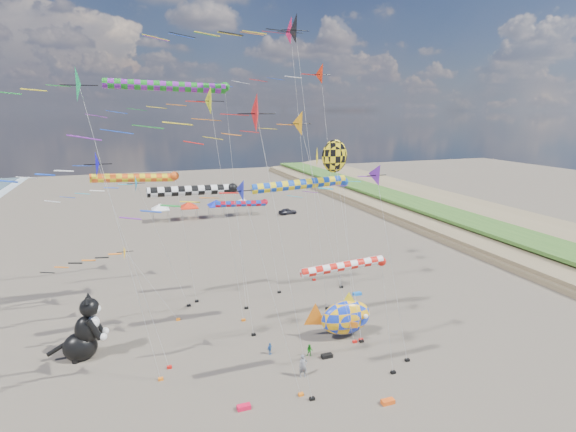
% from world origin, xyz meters
% --- Properties ---
extents(delta_kite_0, '(10.49, 1.78, 13.82)m').
position_xyz_m(delta_kite_0, '(-10.74, 22.29, 12.53)').
color(delta_kite_0, '#128EC9').
rests_on(delta_kite_0, ground).
extents(delta_kite_1, '(13.36, 2.28, 23.99)m').
position_xyz_m(delta_kite_1, '(5.98, 21.53, 22.51)').
color(delta_kite_1, red).
rests_on(delta_kite_1, ground).
extents(delta_kite_2, '(17.16, 2.98, 28.41)m').
position_xyz_m(delta_kite_2, '(3.64, 24.63, 26.65)').
color(delta_kite_2, '#EB0E47').
rests_on(delta_kite_2, ground).
extents(delta_kite_3, '(11.33, 2.60, 21.43)m').
position_xyz_m(delta_kite_3, '(-4.57, 17.28, 19.87)').
color(delta_kite_3, yellow).
rests_on(delta_kite_3, ground).
extents(delta_kite_4, '(9.90, 1.69, 15.79)m').
position_xyz_m(delta_kite_4, '(4.06, 6.19, 14.53)').
color(delta_kite_4, '#6821A5').
rests_on(delta_kite_4, ground).
extents(delta_kite_5, '(14.75, 2.74, 27.29)m').
position_xyz_m(delta_kite_5, '(2.71, 16.97, 25.63)').
color(delta_kite_5, black).
rests_on(delta_kite_5, ground).
extents(delta_kite_6, '(10.85, 2.42, 22.10)m').
position_xyz_m(delta_kite_6, '(-13.14, 10.02, 20.61)').
color(delta_kite_6, '#128C4A').
rests_on(delta_kite_6, ground).
extents(delta_kite_7, '(9.79, 1.55, 7.80)m').
position_xyz_m(delta_kite_7, '(-12.13, 19.46, 6.58)').
color(delta_kite_7, '#FFB80C').
rests_on(delta_kite_7, ground).
extents(delta_kite_8, '(12.07, 2.49, 20.44)m').
position_xyz_m(delta_kite_8, '(-3.66, 4.17, 18.91)').
color(delta_kite_8, red).
rests_on(delta_kite_8, ground).
extents(delta_kite_9, '(10.59, 1.92, 16.89)m').
position_xyz_m(delta_kite_9, '(-13.83, 11.42, 15.57)').
color(delta_kite_9, '#0D08B8').
rests_on(delta_kite_9, ground).
extents(delta_kite_10, '(12.00, 1.97, 19.42)m').
position_xyz_m(delta_kite_10, '(0.96, 10.16, 18.06)').
color(delta_kite_10, '#FFA414').
rests_on(delta_kite_10, ground).
extents(delta_kite_11, '(10.09, 1.59, 15.35)m').
position_xyz_m(delta_kite_11, '(-5.43, 4.88, 14.09)').
color(delta_kite_11, '#1B26C4').
rests_on(delta_kite_11, ground).
extents(windsock_0, '(6.74, 0.63, 10.50)m').
position_xyz_m(windsock_0, '(0.01, 22.48, 10.08)').
color(windsock_0, red).
rests_on(windsock_0, ground).
extents(windsock_1, '(7.64, 0.66, 9.39)m').
position_xyz_m(windsock_1, '(2.82, 5.07, 8.99)').
color(windsock_1, red).
rests_on(windsock_1, ground).
extents(windsock_2, '(9.15, 0.85, 13.62)m').
position_xyz_m(windsock_2, '(-9.90, 23.09, 13.15)').
color(windsock_2, '#FF5715').
rests_on(windsock_2, ground).
extents(windsock_3, '(8.27, 0.82, 13.64)m').
position_xyz_m(windsock_3, '(-5.81, 14.23, 13.17)').
color(windsock_3, black).
rests_on(windsock_3, ground).
extents(windsock_4, '(11.67, 0.87, 21.73)m').
position_xyz_m(windsock_4, '(-6.70, 19.78, 21.23)').
color(windsock_4, '#17801D').
rests_on(windsock_4, ground).
extents(windsock_5, '(9.63, 0.85, 13.84)m').
position_xyz_m(windsock_5, '(2.80, 13.11, 13.37)').
color(windsock_5, '#1242B9').
rests_on(windsock_5, ground).
extents(angelfish_kite, '(3.74, 3.02, 17.05)m').
position_xyz_m(angelfish_kite, '(4.76, 12.01, 15.60)').
color(angelfish_kite, yellow).
rests_on(angelfish_kite, ground).
extents(cat_inflatable, '(4.16, 2.41, 5.34)m').
position_xyz_m(cat_inflatable, '(-15.08, 15.30, 2.67)').
color(cat_inflatable, black).
rests_on(cat_inflatable, ground).
extents(fish_inflatable, '(6.21, 3.19, 4.25)m').
position_xyz_m(fish_inflatable, '(5.98, 11.26, 1.91)').
color(fish_inflatable, '#1535CE').
rests_on(fish_inflatable, ground).
extents(person_adult, '(0.66, 0.44, 1.79)m').
position_xyz_m(person_adult, '(0.38, 6.95, 0.89)').
color(person_adult, slate).
rests_on(person_adult, ground).
extents(child_green, '(0.62, 0.57, 1.01)m').
position_xyz_m(child_green, '(1.94, 9.45, 0.51)').
color(child_green, '#1A831A').
rests_on(child_green, ground).
extents(child_blue, '(0.62, 0.53, 1.00)m').
position_xyz_m(child_blue, '(-0.99, 10.80, 0.50)').
color(child_blue, '#2B5FAD').
rests_on(child_blue, ground).
extents(kite_bag_0, '(0.90, 0.44, 0.30)m').
position_xyz_m(kite_bag_0, '(-4.66, 4.79, 0.15)').
color(kite_bag_0, red).
rests_on(kite_bag_0, ground).
extents(kite_bag_1, '(0.90, 0.44, 0.30)m').
position_xyz_m(kite_bag_1, '(4.64, 2.11, 0.15)').
color(kite_bag_1, '#F25514').
rests_on(kite_bag_1, ground).
extents(kite_bag_2, '(0.90, 0.44, 0.30)m').
position_xyz_m(kite_bag_2, '(3.16, 8.79, 0.15)').
color(kite_bag_2, black).
rests_on(kite_bag_2, ground).
extents(kite_bag_3, '(0.90, 0.44, 0.30)m').
position_xyz_m(kite_bag_3, '(11.40, 19.16, 0.15)').
color(kite_bag_3, blue).
rests_on(kite_bag_3, ground).
extents(tent_row, '(19.20, 4.20, 3.80)m').
position_xyz_m(tent_row, '(1.50, 60.00, 3.15)').
color(tent_row, white).
rests_on(tent_row, ground).
extents(parked_car, '(3.63, 1.84, 1.19)m').
position_xyz_m(parked_car, '(17.22, 58.00, 0.59)').
color(parked_car, '#26262D').
rests_on(parked_car, ground).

